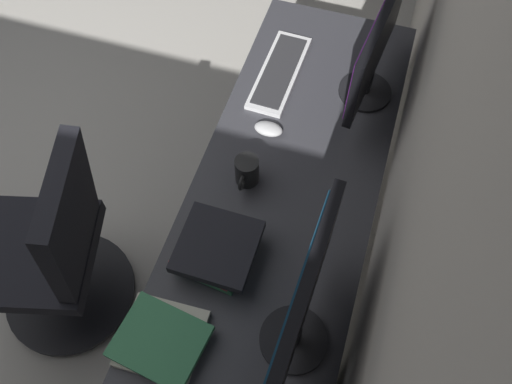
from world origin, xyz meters
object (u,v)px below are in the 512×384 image
Objects in this scene: monitor_secondary at (299,311)px; book_stack_near at (216,249)px; monitor_primary at (376,47)px; office_chair at (57,254)px; coffee_mug at (247,171)px; book_stack_far at (161,340)px; keyboard_main at (279,72)px; mouse_spare at (268,129)px.

monitor_secondary is 0.41m from book_stack_near.
office_chair is (0.87, -0.94, -0.51)m from monitor_primary.
monitor_secondary is at bearing 31.62° from coffee_mug.
book_stack_far is (0.31, -0.06, -0.02)m from book_stack_near.
keyboard_main is 3.49× the size of coffee_mug.
book_stack_far is at bearing -5.99° from coffee_mug.
office_chair reaches higher than book_stack_near.
monitor_primary is 2.23× the size of book_stack_near.
book_stack_far is at bearing 67.59° from office_chair.
mouse_spare is at bearing -157.81° from monitor_secondary.
keyboard_main is 0.44× the size of office_chair.
keyboard_main is at bearing -161.65° from monitor_secondary.
book_stack_near is at bearing -21.06° from monitor_primary.
monitor_primary is 1.30× the size of keyboard_main.
book_stack_near is (-0.18, -0.30, -0.22)m from monitor_secondary.
monitor_primary is at bearing 158.94° from book_stack_near.
book_stack_far is 0.68m from office_chair.
monitor_primary is at bearing 91.11° from keyboard_main.
monitor_secondary is 0.57× the size of office_chair.
keyboard_main is (-0.98, -0.33, -0.26)m from monitor_secondary.
monitor_primary reaches higher than keyboard_main.
mouse_spare is 0.51m from book_stack_near.
mouse_spare is 0.42× the size of book_stack_near.
keyboard_main is at bearing -171.86° from mouse_spare.
monitor_primary is at bearing 132.98° from office_chair.
monitor_secondary is 0.45m from book_stack_far.
book_stack_far is at bearing -71.50° from monitor_secondary.
keyboard_main is 1.57× the size of book_stack_far.
mouse_spare is at bearing -45.56° from monitor_primary.
monitor_secondary reaches higher than book_stack_far.
coffee_mug is at bearing 120.17° from office_chair.
keyboard_main is at bearing -88.89° from monitor_primary.
coffee_mug is (0.50, 0.03, 0.04)m from keyboard_main.
office_chair is at bearing -47.02° from monitor_primary.
coffee_mug is (-0.48, -0.30, -0.21)m from monitor_secondary.
keyboard_main is 4.08× the size of mouse_spare.
monitor_primary is 0.57× the size of office_chair.
book_stack_near is 0.92× the size of book_stack_far.
monitor_primary is 1.38m from office_chair.
monitor_secondary is at bearing 18.35° from keyboard_main.
monitor_secondary is (0.99, -0.01, 0.03)m from monitor_primary.
book_stack_near reaches higher than book_stack_far.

